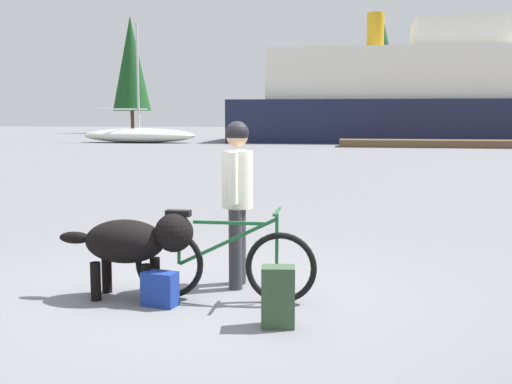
% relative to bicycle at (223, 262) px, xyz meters
% --- Properties ---
extents(ground_plane, '(160.00, 160.00, 0.00)m').
position_rel_bicycle_xyz_m(ground_plane, '(-0.28, 0.20, -0.37)').
color(ground_plane, slate).
extents(bicycle, '(1.78, 0.44, 0.90)m').
position_rel_bicycle_xyz_m(bicycle, '(0.00, 0.00, 0.00)').
color(bicycle, black).
rests_on(bicycle, ground_plane).
extents(person_cyclist, '(0.32, 0.53, 1.72)m').
position_rel_bicycle_xyz_m(person_cyclist, '(0.05, 0.52, 0.66)').
color(person_cyclist, '#333338').
rests_on(person_cyclist, ground_plane).
extents(dog, '(1.36, 0.50, 0.85)m').
position_rel_bicycle_xyz_m(dog, '(-0.86, -0.06, 0.19)').
color(dog, black).
rests_on(dog, ground_plane).
extents(backpack, '(0.30, 0.23, 0.52)m').
position_rel_bicycle_xyz_m(backpack, '(0.62, -0.66, -0.12)').
color(backpack, '#334C33').
rests_on(backpack, ground_plane).
extents(handbag_pannier, '(0.35, 0.24, 0.32)m').
position_rel_bicycle_xyz_m(handbag_pannier, '(-0.55, -0.26, -0.21)').
color(handbag_pannier, navy).
rests_on(handbag_pannier, ground_plane).
extents(dock_pier, '(12.64, 2.04, 0.40)m').
position_rel_bicycle_xyz_m(dock_pier, '(6.76, 29.37, -0.17)').
color(dock_pier, brown).
rests_on(dock_pier, ground_plane).
extents(ferry_boat, '(24.11, 7.95, 8.30)m').
position_rel_bicycle_xyz_m(ferry_boat, '(5.48, 36.22, 2.50)').
color(ferry_boat, '#191E38').
rests_on(ferry_boat, ground_plane).
extents(sailboat_moored, '(7.28, 2.04, 7.41)m').
position_rel_bicycle_xyz_m(sailboat_moored, '(-12.20, 32.05, 0.11)').
color(sailboat_moored, silver).
rests_on(sailboat_moored, ground_plane).
extents(pine_tree_far_left, '(3.60, 3.60, 10.99)m').
position_rel_bicycle_xyz_m(pine_tree_far_left, '(-19.77, 51.56, 6.17)').
color(pine_tree_far_left, '#4C331E').
rests_on(pine_tree_far_left, ground_plane).
extents(pine_tree_center, '(3.78, 3.78, 10.34)m').
position_rel_bicycle_xyz_m(pine_tree_center, '(3.41, 49.73, 5.97)').
color(pine_tree_center, '#4C331E').
rests_on(pine_tree_center, ground_plane).
extents(pine_tree_far_right, '(3.67, 3.67, 9.06)m').
position_rel_bicycle_xyz_m(pine_tree_far_right, '(12.24, 49.52, 5.19)').
color(pine_tree_far_right, '#4C331E').
rests_on(pine_tree_far_right, ground_plane).
extents(pine_tree_mid_back, '(3.08, 3.08, 10.79)m').
position_rel_bicycle_xyz_m(pine_tree_mid_back, '(8.01, 56.29, 6.33)').
color(pine_tree_mid_back, '#4C331E').
rests_on(pine_tree_mid_back, ground_plane).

